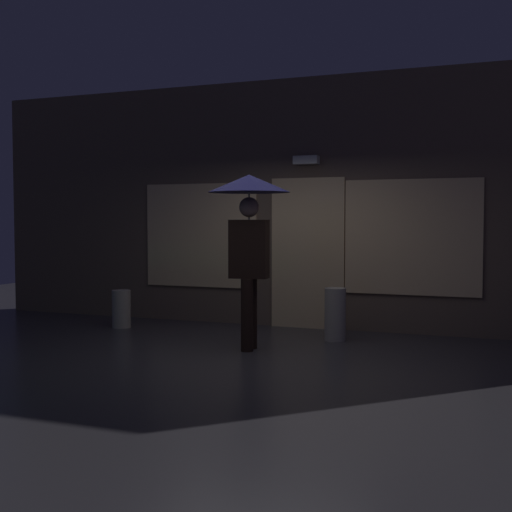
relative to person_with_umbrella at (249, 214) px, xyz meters
The scene contains 5 objects.
ground_plane 1.70m from the person_with_umbrella, 61.89° to the right, with size 18.00×18.00×0.00m, color #38353A.
building_facade 2.02m from the person_with_umbrella, 84.92° to the left, with size 10.75×0.48×3.66m.
person_with_umbrella is the anchor object (origin of this frame).
sidewalk_bollard 1.83m from the person_with_umbrella, 50.33° to the left, with size 0.28×0.28×0.70m, color #B2A899.
sidewalk_bollard_2 2.90m from the person_with_umbrella, 159.59° to the left, with size 0.27×0.27×0.55m, color #B2A899.
Camera 1 is at (2.85, -7.19, 1.58)m, focal length 46.96 mm.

